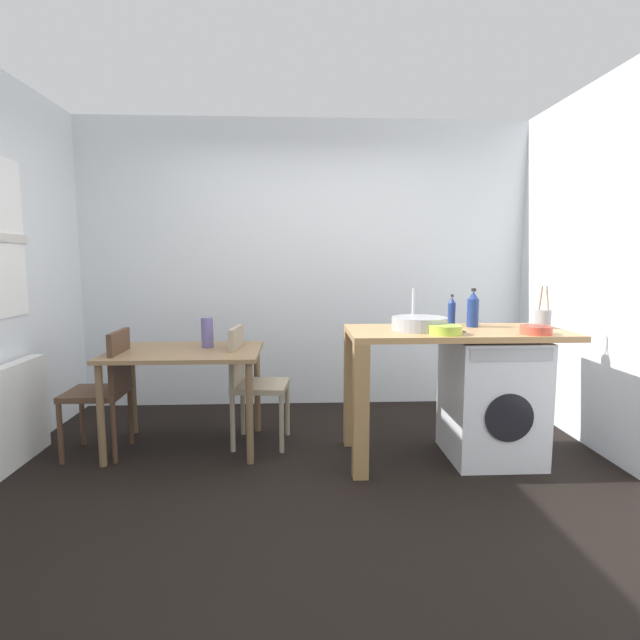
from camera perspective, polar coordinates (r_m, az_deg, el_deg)
ground_plane at (r=3.33m, az=-1.03°, el=-17.86°), size 5.46×5.46×0.00m
wall_back at (r=4.78m, az=-1.69°, el=6.36°), size 4.60×0.10×2.70m
radiator at (r=3.99m, az=-32.07°, el=-9.39°), size 0.10×0.80×0.70m
dining_table at (r=3.79m, az=-15.29°, el=-4.79°), size 1.10×0.76×0.74m
chair_person_seat at (r=3.89m, az=-23.48°, el=-6.90°), size 0.40×0.40×0.90m
chair_opposite at (r=3.80m, az=-7.97°, el=-6.67°), size 0.44×0.44×0.90m
kitchen_counter at (r=3.50m, az=12.12°, el=-3.70°), size 1.50×0.68×0.92m
washing_machine at (r=3.72m, az=19.14°, el=-8.53°), size 0.60×0.61×0.86m
sink_basin at (r=3.46m, az=11.39°, el=-0.40°), size 0.38×0.38×0.09m
tap at (r=3.62m, az=10.73°, el=1.45°), size 0.02×0.02×0.28m
bottle_tall_green at (r=3.79m, az=14.94°, el=1.00°), size 0.06×0.06×0.23m
bottle_squat_brown at (r=3.71m, az=17.23°, el=1.16°), size 0.08×0.08×0.28m
mixing_bowl at (r=3.30m, az=14.28°, el=-1.03°), size 0.21×0.21×0.06m
utensil_crock at (r=3.82m, az=24.31°, el=0.17°), size 0.11×0.11×0.30m
colander at (r=3.50m, az=23.65°, el=-0.99°), size 0.20×0.20×0.06m
vase at (r=3.82m, az=-12.87°, el=-1.42°), size 0.09×0.09×0.23m
scissors at (r=3.43m, az=15.22°, el=-1.27°), size 0.15×0.06×0.01m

